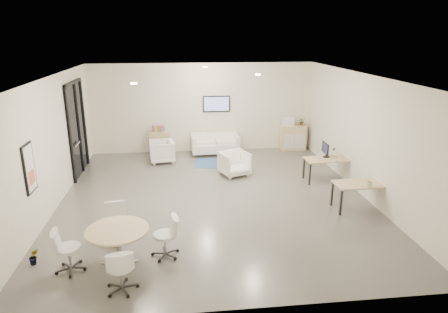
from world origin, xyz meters
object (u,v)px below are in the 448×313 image
at_px(sideboard_left, 160,143).
at_px(sideboard_right, 293,138).
at_px(loveseat, 215,144).
at_px(armchair_left, 162,150).
at_px(desk_rear, 328,161).
at_px(armchair_right, 234,162).
at_px(round_table, 117,233).
at_px(desk_front, 362,186).

xyz_separation_m(sideboard_left, sideboard_right, (4.92, -0.03, 0.05)).
distance_m(sideboard_left, loveseat, 1.99).
bearing_deg(armchair_left, desk_rear, 57.59).
bearing_deg(loveseat, armchair_right, -82.60).
xyz_separation_m(armchair_left, round_table, (-0.61, -6.19, 0.22)).
distance_m(loveseat, desk_front, 6.06).
distance_m(loveseat, armchair_right, 2.39).
height_order(sideboard_left, desk_rear, sideboard_left).
xyz_separation_m(sideboard_right, armchair_left, (-4.82, -0.96, -0.05)).
height_order(sideboard_left, armchair_left, sideboard_left).
bearing_deg(round_table, armchair_left, 84.35).
distance_m(loveseat, round_table, 7.41).
bearing_deg(desk_front, desk_rear, 90.77).
relative_size(desk_rear, desk_front, 1.00).
xyz_separation_m(loveseat, round_table, (-2.49, -6.98, 0.29)).
relative_size(loveseat, desk_front, 1.25).
distance_m(desk_rear, round_table, 6.70).
bearing_deg(round_table, loveseat, 70.37).
relative_size(sideboard_right, desk_rear, 0.68).
relative_size(sideboard_left, sideboard_right, 0.89).
distance_m(sideboard_right, armchair_right, 3.60).
height_order(sideboard_right, desk_rear, sideboard_right).
bearing_deg(round_table, sideboard_left, 85.90).
bearing_deg(loveseat, sideboard_right, 1.59).
distance_m(loveseat, desk_rear, 4.39).
height_order(sideboard_left, armchair_right, sideboard_left).
bearing_deg(desk_front, sideboard_right, 89.75).
xyz_separation_m(sideboard_right, armchair_right, (-2.56, -2.53, -0.05)).
bearing_deg(desk_rear, sideboard_left, 143.01).
relative_size(loveseat, desk_rear, 1.25).
relative_size(armchair_right, desk_rear, 0.60).
bearing_deg(loveseat, desk_rear, -48.07).
xyz_separation_m(sideboard_right, desk_rear, (0.09, -3.34, 0.16)).
height_order(sideboard_right, round_table, sideboard_right).
bearing_deg(desk_front, sideboard_left, 131.19).
distance_m(desk_front, round_table, 5.91).
bearing_deg(armchair_left, round_table, -12.16).
bearing_deg(desk_rear, round_table, -148.38).
xyz_separation_m(loveseat, desk_rear, (3.03, -3.17, 0.28)).
bearing_deg(armchair_right, desk_rear, -37.79).
bearing_deg(armchair_left, armchair_right, 48.62).
height_order(armchair_left, desk_front, armchair_left).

